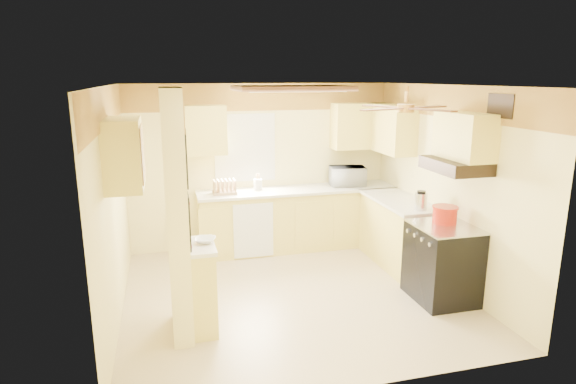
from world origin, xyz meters
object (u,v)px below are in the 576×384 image
object	(u,v)px
microwave	(348,176)
dutch_oven	(445,214)
bowl	(205,240)
kettle	(421,201)
stove	(442,262)

from	to	relation	value
microwave	dutch_oven	world-z (taller)	microwave
bowl	kettle	size ratio (longest dim) A/B	0.85
kettle	microwave	bearing A→B (deg)	104.15
bowl	kettle	distance (m)	2.84
kettle	stove	bearing A→B (deg)	-92.70
bowl	kettle	xyz separation A→B (m)	(2.78, 0.58, 0.09)
bowl	dutch_oven	bearing A→B (deg)	1.25
bowl	dutch_oven	size ratio (longest dim) A/B	0.70
stove	bowl	size ratio (longest dim) A/B	4.35
dutch_oven	bowl	bearing A→B (deg)	-178.75
stove	bowl	bearing A→B (deg)	179.14
stove	kettle	distance (m)	0.86
stove	dutch_oven	size ratio (longest dim) A/B	3.03
bowl	dutch_oven	world-z (taller)	dutch_oven
stove	microwave	distance (m)	2.28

